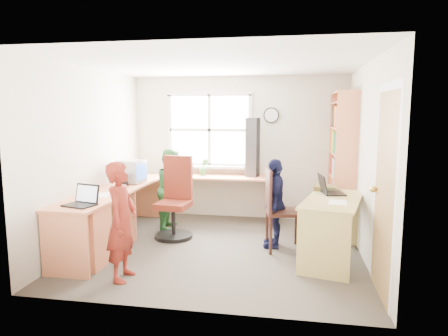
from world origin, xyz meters
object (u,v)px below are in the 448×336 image
(potted_plant, at_px, (204,167))
(person_green, at_px, (172,189))
(swivel_chair, at_px, (175,203))
(crt_monitor, at_px, (131,171))
(l_desk, at_px, (118,216))
(cd_tower, at_px, (253,147))
(wooden_chair, at_px, (278,206))
(person_navy, at_px, (275,203))
(bookshelf, at_px, (342,165))
(laptop_left, at_px, (83,200))
(laptop_right, at_px, (329,189))
(right_desk, at_px, (332,215))
(person_red, at_px, (122,221))

(potted_plant, height_order, person_green, person_green)
(swivel_chair, bearing_deg, crt_monitor, 175.78)
(l_desk, height_order, crt_monitor, crt_monitor)
(cd_tower, bearing_deg, l_desk, -116.83)
(wooden_chair, relative_size, person_navy, 0.90)
(bookshelf, xyz_separation_m, laptop_left, (-3.08, -2.10, -0.20))
(laptop_left, xyz_separation_m, laptop_right, (2.81, 1.06, 0.02))
(laptop_right, height_order, potted_plant, potted_plant)
(swivel_chair, relative_size, laptop_right, 2.92)
(right_desk, height_order, person_red, person_red)
(swivel_chair, xyz_separation_m, cd_tower, (1.01, 1.04, 0.73))
(l_desk, bearing_deg, person_red, -62.69)
(crt_monitor, height_order, person_green, person_green)
(right_desk, relative_size, person_navy, 1.20)
(bookshelf, bearing_deg, cd_tower, 168.50)
(wooden_chair, bearing_deg, cd_tower, 99.06)
(person_green, xyz_separation_m, person_navy, (1.62, -0.63, -0.02))
(cd_tower, bearing_deg, wooden_chair, -55.52)
(swivel_chair, height_order, laptop_left, swivel_chair)
(l_desk, height_order, person_green, person_green)
(laptop_right, xyz_separation_m, person_navy, (-0.69, 0.08, -0.23))
(swivel_chair, xyz_separation_m, person_red, (-0.12, -1.55, 0.14))
(wooden_chair, xyz_separation_m, crt_monitor, (-2.20, 0.43, 0.34))
(l_desk, xyz_separation_m, person_green, (0.38, 1.14, 0.16))
(bookshelf, xyz_separation_m, wooden_chair, (-0.91, -1.07, -0.42))
(bookshelf, xyz_separation_m, laptop_right, (-0.27, -1.04, -0.18))
(person_red, height_order, person_green, person_red)
(laptop_left, relative_size, laptop_right, 0.99)
(right_desk, height_order, laptop_right, laptop_right)
(laptop_right, bearing_deg, crt_monitor, 72.41)
(laptop_left, xyz_separation_m, person_navy, (2.13, 1.14, -0.21))
(swivel_chair, bearing_deg, potted_plant, 83.68)
(person_navy, bearing_deg, potted_plant, -135.79)
(person_navy, bearing_deg, swivel_chair, -99.30)
(l_desk, xyz_separation_m, potted_plant, (0.76, 1.72, 0.43))
(crt_monitor, bearing_deg, right_desk, -4.21)
(cd_tower, bearing_deg, person_red, -98.60)
(crt_monitor, xyz_separation_m, person_red, (0.58, -1.67, -0.28))
(l_desk, bearing_deg, right_desk, 2.99)
(cd_tower, bearing_deg, laptop_right, -34.80)
(person_red, bearing_deg, person_navy, -51.47)
(bookshelf, relative_size, person_green, 1.69)
(person_red, bearing_deg, person_green, -0.71)
(wooden_chair, xyz_separation_m, person_red, (-1.61, -1.24, 0.06))
(person_red, bearing_deg, bookshelf, -49.76)
(swivel_chair, distance_m, laptop_right, 2.17)
(right_desk, distance_m, laptop_right, 0.40)
(swivel_chair, xyz_separation_m, wooden_chair, (1.49, -0.31, 0.08))
(laptop_right, bearing_deg, bookshelf, -24.34)
(cd_tower, bearing_deg, bookshelf, 3.61)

